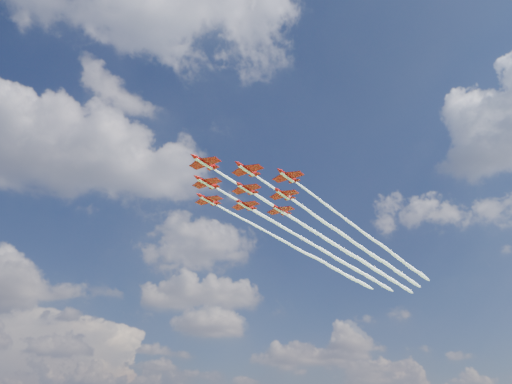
% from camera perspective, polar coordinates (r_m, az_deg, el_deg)
% --- Properties ---
extents(jet_lead, '(108.23, 94.58, 2.77)m').
position_cam_1_polar(jet_lead, '(195.73, 6.72, -4.52)').
color(jet_lead, '#A50B09').
extents(jet_row2_port, '(108.23, 94.58, 2.77)m').
position_cam_1_polar(jet_row2_port, '(201.49, 10.06, -4.92)').
color(jet_row2_port, '#A50B09').
extents(jet_row2_starb, '(108.23, 94.58, 2.77)m').
position_cam_1_polar(jet_row2_starb, '(207.77, 6.18, -5.80)').
color(jet_row2_starb, '#A50B09').
extents(jet_row3_port, '(108.23, 94.58, 2.77)m').
position_cam_1_polar(jet_row3_port, '(207.91, 13.22, -5.28)').
color(jet_row3_port, '#A50B09').
extents(jet_row3_centre, '(108.23, 94.58, 2.77)m').
position_cam_1_polar(jet_row3_centre, '(213.43, 9.36, -6.14)').
color(jet_row3_centre, '#A50B09').
extents(jet_row3_starb, '(108.23, 94.58, 2.77)m').
position_cam_1_polar(jet_row3_starb, '(219.91, 5.70, -6.94)').
color(jet_row3_starb, '#A50B09').
extents(jet_row4_port, '(108.23, 94.58, 2.77)m').
position_cam_1_polar(jet_row4_port, '(219.72, 12.37, -6.45)').
color(jet_row4_port, '#A50B09').
extents(jet_row4_starb, '(108.23, 94.58, 2.77)m').
position_cam_1_polar(jet_row4_starb, '(225.49, 8.73, -7.23)').
color(jet_row4_starb, '#A50B09').
extents(jet_tail, '(108.23, 94.58, 2.77)m').
position_cam_1_polar(jet_tail, '(231.66, 11.60, -7.50)').
color(jet_tail, '#A50B09').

